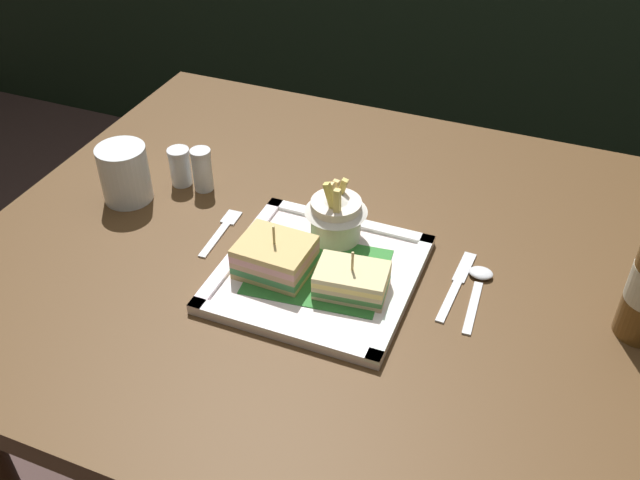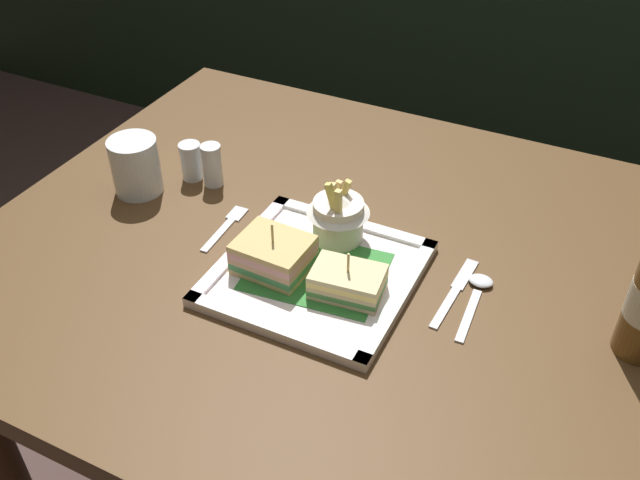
# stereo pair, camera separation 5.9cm
# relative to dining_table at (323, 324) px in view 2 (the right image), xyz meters

# --- Properties ---
(dining_table) EXTENTS (1.04, 0.91, 0.76)m
(dining_table) POSITION_rel_dining_table_xyz_m (0.00, 0.00, 0.00)
(dining_table) COLOR #4D321A
(dining_table) RESTS_ON ground_plane
(square_plate) EXTENTS (0.27, 0.27, 0.02)m
(square_plate) POSITION_rel_dining_table_xyz_m (0.02, -0.07, 0.17)
(square_plate) COLOR white
(square_plate) RESTS_ON dining_table
(sandwich_half_left) EXTENTS (0.10, 0.09, 0.08)m
(sandwich_half_left) POSITION_rel_dining_table_xyz_m (-0.04, -0.09, 0.20)
(sandwich_half_left) COLOR tan
(sandwich_half_left) RESTS_ON square_plate
(sandwich_half_right) EXTENTS (0.10, 0.08, 0.07)m
(sandwich_half_right) POSITION_rel_dining_table_xyz_m (0.08, -0.09, 0.20)
(sandwich_half_right) COLOR #E3BA8B
(sandwich_half_right) RESTS_ON square_plate
(fries_cup) EXTENTS (0.09, 0.09, 0.11)m
(fries_cup) POSITION_rel_dining_table_xyz_m (0.02, 0.02, 0.22)
(fries_cup) COLOR silver
(fries_cup) RESTS_ON square_plate
(water_glass) EXTENTS (0.08, 0.08, 0.10)m
(water_glass) POSITION_rel_dining_table_xyz_m (-0.35, 0.00, 0.21)
(water_glass) COLOR silver
(water_glass) RESTS_ON dining_table
(fork) EXTENTS (0.03, 0.12, 0.00)m
(fork) POSITION_rel_dining_table_xyz_m (-0.16, -0.02, 0.17)
(fork) COLOR silver
(fork) RESTS_ON dining_table
(knife) EXTENTS (0.02, 0.16, 0.00)m
(knife) POSITION_rel_dining_table_xyz_m (0.21, -0.01, 0.17)
(knife) COLOR silver
(knife) RESTS_ON dining_table
(spoon) EXTENTS (0.04, 0.14, 0.01)m
(spoon) POSITION_rel_dining_table_xyz_m (0.24, 0.00, 0.17)
(spoon) COLOR silver
(spoon) RESTS_ON dining_table
(salt_shaker) EXTENTS (0.04, 0.04, 0.07)m
(salt_shaker) POSITION_rel_dining_table_xyz_m (-0.29, 0.07, 0.20)
(salt_shaker) COLOR silver
(salt_shaker) RESTS_ON dining_table
(pepper_shaker) EXTENTS (0.03, 0.03, 0.07)m
(pepper_shaker) POSITION_rel_dining_table_xyz_m (-0.24, 0.07, 0.20)
(pepper_shaker) COLOR silver
(pepper_shaker) RESTS_ON dining_table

